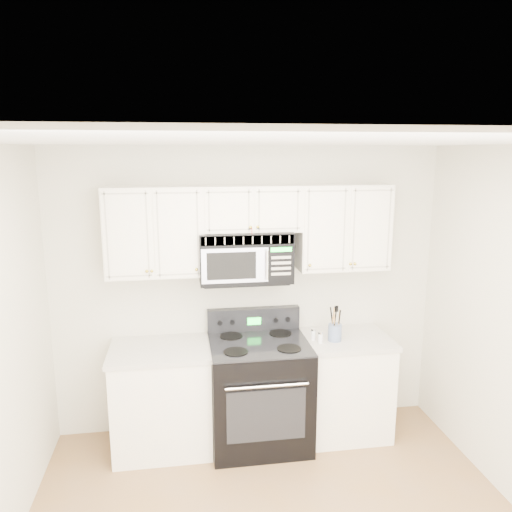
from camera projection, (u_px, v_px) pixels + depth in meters
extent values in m
cube|color=silver|center=(294.00, 142.00, 2.61)|extent=(3.50, 3.50, 0.01)
cube|color=beige|center=(248.00, 291.00, 4.57)|extent=(3.50, 0.01, 2.60)
cube|color=white|center=(163.00, 400.00, 4.32)|extent=(0.82, 0.63, 0.88)
cube|color=beige|center=(160.00, 350.00, 4.22)|extent=(0.86, 0.65, 0.04)
cube|color=black|center=(164.00, 438.00, 4.44)|extent=(0.82, 0.55, 0.10)
cube|color=white|center=(340.00, 387.00, 4.56)|extent=(0.82, 0.63, 0.88)
cube|color=beige|center=(342.00, 339.00, 4.47)|extent=(0.86, 0.65, 0.04)
cube|color=black|center=(337.00, 423.00, 4.68)|extent=(0.82, 0.55, 0.10)
cube|color=black|center=(259.00, 393.00, 4.40)|extent=(0.85, 0.73, 0.92)
cube|color=black|center=(266.00, 416.00, 4.04)|extent=(0.65, 0.01, 0.45)
cylinder|color=white|center=(267.00, 386.00, 3.96)|extent=(0.67, 0.02, 0.02)
cube|color=black|center=(259.00, 344.00, 4.30)|extent=(0.85, 0.73, 0.02)
cube|color=black|center=(253.00, 320.00, 4.59)|extent=(0.85, 0.08, 0.22)
cube|color=#12E130|center=(254.00, 321.00, 4.55)|extent=(0.12, 0.00, 0.07)
cube|color=white|center=(154.00, 231.00, 4.16)|extent=(0.80, 0.33, 0.75)
cube|color=white|center=(342.00, 227.00, 4.41)|extent=(0.80, 0.33, 0.75)
cube|color=white|center=(251.00, 208.00, 4.25)|extent=(0.84, 0.33, 0.39)
sphere|color=gold|center=(152.00, 271.00, 4.04)|extent=(0.03, 0.03, 0.03)
sphere|color=gold|center=(196.00, 269.00, 4.09)|extent=(0.03, 0.03, 0.03)
sphere|color=gold|center=(310.00, 265.00, 4.24)|extent=(0.03, 0.03, 0.03)
sphere|color=gold|center=(351.00, 264.00, 4.29)|extent=(0.03, 0.03, 0.03)
sphere|color=gold|center=(251.00, 227.00, 4.09)|extent=(0.03, 0.03, 0.03)
sphere|color=gold|center=(258.00, 227.00, 4.10)|extent=(0.03, 0.03, 0.03)
cylinder|color=red|center=(252.00, 234.00, 4.10)|extent=(0.00, 0.00, 0.12)
sphere|color=gold|center=(252.00, 242.00, 4.12)|extent=(0.04, 0.04, 0.04)
cube|color=black|center=(245.00, 256.00, 4.29)|extent=(0.79, 0.39, 0.44)
cube|color=#AEA69A|center=(248.00, 240.00, 4.07)|extent=(0.77, 0.01, 0.08)
cube|color=#A8A7BA|center=(235.00, 266.00, 4.09)|extent=(0.55, 0.01, 0.29)
cube|color=black|center=(232.00, 266.00, 4.08)|extent=(0.41, 0.01, 0.23)
cube|color=black|center=(281.00, 264.00, 4.15)|extent=(0.22, 0.01, 0.29)
cube|color=#12E130|center=(281.00, 250.00, 4.11)|extent=(0.18, 0.00, 0.04)
cylinder|color=white|center=(267.00, 266.00, 4.09)|extent=(0.02, 0.02, 0.25)
cylinder|color=slate|center=(335.00, 332.00, 4.37)|extent=(0.12, 0.12, 0.15)
cylinder|color=#B78345|center=(339.00, 324.00, 4.36)|extent=(0.01, 0.01, 0.26)
cylinder|color=black|center=(332.00, 322.00, 4.38)|extent=(0.01, 0.01, 0.28)
cylinder|color=#B78345|center=(334.00, 323.00, 4.32)|extent=(0.01, 0.01, 0.30)
cylinder|color=black|center=(339.00, 324.00, 4.36)|extent=(0.01, 0.01, 0.26)
cylinder|color=#B78345|center=(332.00, 322.00, 4.38)|extent=(0.01, 0.01, 0.28)
cylinder|color=black|center=(334.00, 323.00, 4.32)|extent=(0.01, 0.01, 0.30)
cylinder|color=silver|center=(313.00, 335.00, 4.39)|extent=(0.04, 0.04, 0.09)
cylinder|color=white|center=(313.00, 330.00, 4.38)|extent=(0.04, 0.04, 0.02)
cylinder|color=silver|center=(320.00, 338.00, 4.32)|extent=(0.04, 0.04, 0.08)
cylinder|color=white|center=(320.00, 333.00, 4.31)|extent=(0.04, 0.04, 0.02)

